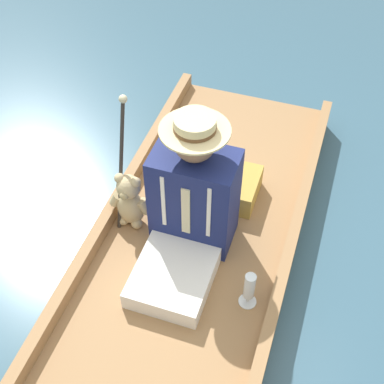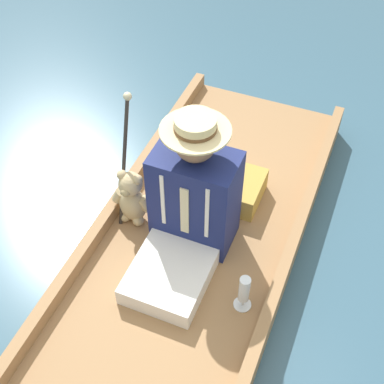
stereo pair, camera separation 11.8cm
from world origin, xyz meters
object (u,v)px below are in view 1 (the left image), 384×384
seated_person (190,206)px  walking_cane (121,153)px  wine_glass (249,288)px  teddy_bear (130,201)px

seated_person → walking_cane: (0.41, -0.11, 0.14)m
walking_cane → wine_glass: bearing=154.9°
teddy_bear → wine_glass: teddy_bear is taller
seated_person → wine_glass: seated_person is taller
seated_person → wine_glass: bearing=152.1°
walking_cane → teddy_bear: bearing=126.1°
wine_glass → walking_cane: 0.94m
seated_person → wine_glass: (-0.39, 0.26, -0.17)m
teddy_bear → wine_glass: size_ratio=1.62×
walking_cane → seated_person: bearing=164.8°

